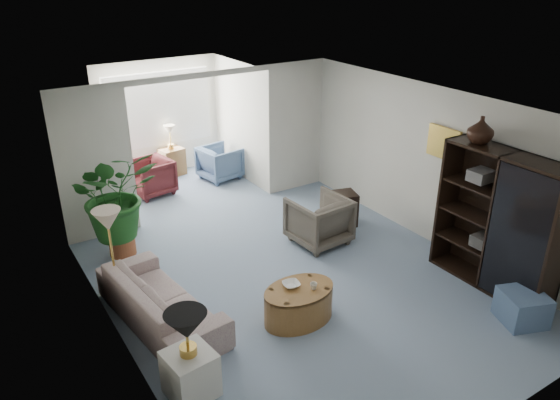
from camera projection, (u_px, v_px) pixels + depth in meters
floor at (303, 286)px, 7.49m from camera, size 6.00×6.00×0.00m
sunroom_floor at (185, 189)px, 10.64m from camera, size 2.60×2.60×0.00m
back_pier_left at (95, 165)px, 8.34m from camera, size 1.20×0.12×2.50m
back_pier_right at (296, 128)px, 10.21m from camera, size 1.20×0.12×2.50m
back_header at (201, 75)px, 8.78m from camera, size 2.60×0.12×0.10m
window_pane at (159, 109)px, 10.89m from camera, size 2.20×0.02×1.50m
window_blinds at (160, 109)px, 10.86m from camera, size 2.20×0.02×1.50m
framed_picture at (444, 143)px, 7.93m from camera, size 0.04×0.50×0.40m
sofa at (161, 300)px, 6.65m from camera, size 1.05×2.17×0.61m
end_table at (190, 374)px, 5.54m from camera, size 0.52×0.52×0.52m
table_lamp at (186, 326)px, 5.29m from camera, size 0.44×0.44×0.30m
floor_lamp at (107, 220)px, 6.58m from camera, size 0.36×0.36×0.28m
coffee_table at (299, 304)px, 6.72m from camera, size 1.10×1.10×0.45m
coffee_bowl at (291, 285)px, 6.67m from camera, size 0.25×0.25×0.05m
coffee_cup at (314, 286)px, 6.61m from camera, size 0.11×0.11×0.08m
wingback_chair at (319, 220)px, 8.50m from camera, size 0.89×0.91×0.78m
side_table_dark at (341, 209)px, 9.12m from camera, size 0.58×0.51×0.58m
entertainment_cabinet at (498, 222)px, 7.15m from camera, size 0.47×1.75×1.95m
cabinet_urn at (481, 130)px, 7.06m from camera, size 0.35×0.35×0.36m
ottoman at (522, 307)px, 6.69m from camera, size 0.66×0.66×0.41m
plant_pot at (122, 245)px, 8.25m from camera, size 0.40×0.40×0.32m
house_plant at (115, 194)px, 7.90m from camera, size 1.25×1.09×1.39m
sunroom_chair_blue at (220, 163)px, 11.04m from camera, size 0.87×0.85×0.69m
sunroom_chair_maroon at (151, 177)px, 10.30m from camera, size 0.88×0.86×0.70m
sunroom_table at (172, 162)px, 11.27m from camera, size 0.52×0.44×0.58m
shelf_clutter at (491, 213)px, 7.15m from camera, size 0.30×0.80×1.06m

